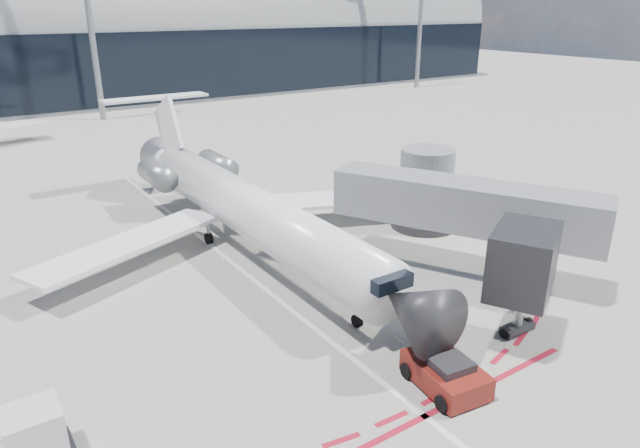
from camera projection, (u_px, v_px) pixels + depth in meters
ground at (259, 284)px, 27.63m from camera, size 260.00×260.00×0.00m
apron_centerline at (240, 269)px, 29.18m from camera, size 0.25×40.00×0.01m
apron_stop_bar at (425, 416)px, 18.73m from camera, size 14.00×0.25×0.01m
terminal_building at (21, 38)px, 74.85m from camera, size 150.00×24.15×24.00m
jet_bridge at (452, 205)px, 29.33m from camera, size 10.03×15.20×4.90m
light_mast_centre at (88, 6)px, 62.89m from camera, size 0.70×0.70×25.00m
light_mast_east at (421, 6)px, 88.96m from camera, size 0.70×0.70×25.00m
regional_jet at (242, 205)px, 31.19m from camera, size 23.30×28.73×7.19m
pushback_tug at (446, 374)px, 20.01m from camera, size 2.35×4.83×1.23m
ramp_worker at (426, 327)px, 22.21m from camera, size 0.67×0.45×1.80m
uld_container at (35, 437)px, 16.54m from camera, size 1.97×1.68×1.84m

